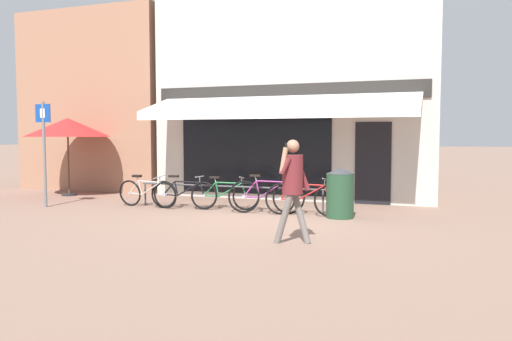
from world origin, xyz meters
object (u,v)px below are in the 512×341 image
at_px(bicycle_red, 304,199).
at_px(cafe_parasol, 68,128).
at_px(bicycle_black, 184,194).
at_px(bicycle_green, 225,195).
at_px(bicycle_silver, 147,193).
at_px(parking_sign, 44,143).
at_px(bicycle_purple, 266,196).
at_px(litter_bin, 340,193).
at_px(pedestrian_adult, 293,179).

distance_m(bicycle_red, cafe_parasol, 7.69).
distance_m(bicycle_black, bicycle_green, 1.00).
xyz_separation_m(bicycle_silver, parking_sign, (-2.37, -0.80, 1.22)).
relative_size(bicycle_purple, litter_bin, 1.66).
height_order(bicycle_black, cafe_parasol, cafe_parasol).
bearing_deg(bicycle_red, litter_bin, -6.82).
height_order(bicycle_red, litter_bin, litter_bin).
bearing_deg(bicycle_green, pedestrian_adult, -61.02).
xyz_separation_m(bicycle_red, parking_sign, (-6.31, -0.89, 1.20)).
height_order(bicycle_silver, bicycle_green, bicycle_silver).
relative_size(bicycle_silver, parking_sign, 0.66).
bearing_deg(cafe_parasol, litter_bin, -9.12).
xyz_separation_m(bicycle_green, bicycle_red, (2.01, -0.24, 0.02)).
xyz_separation_m(pedestrian_adult, parking_sign, (-6.83, 1.95, 0.53)).
bearing_deg(cafe_parasol, bicycle_black, -15.74).
xyz_separation_m(bicycle_black, parking_sign, (-3.33, -0.89, 1.21)).
relative_size(bicycle_black, bicycle_green, 1.02).
distance_m(bicycle_red, parking_sign, 6.48).
height_order(bicycle_black, bicycle_green, bicycle_green).
relative_size(bicycle_red, litter_bin, 1.70).
bearing_deg(bicycle_black, bicycle_red, -4.61).
bearing_deg(parking_sign, litter_bin, 6.63).
bearing_deg(parking_sign, bicycle_silver, 18.68).
relative_size(bicycle_purple, pedestrian_adult, 1.04).
bearing_deg(parking_sign, bicycle_purple, 9.60).
height_order(litter_bin, cafe_parasol, cafe_parasol).
bearing_deg(bicycle_purple, bicycle_green, 159.16).
relative_size(parking_sign, cafe_parasol, 1.06).
xyz_separation_m(bicycle_green, cafe_parasol, (-5.40, 1.02, 1.64)).
bearing_deg(bicycle_purple, parking_sign, 179.66).
xyz_separation_m(litter_bin, parking_sign, (-7.10, -0.83, 1.04)).
relative_size(bicycle_green, litter_bin, 1.57).
relative_size(bicycle_black, cafe_parasol, 0.70).
bearing_deg(bicycle_purple, bicycle_black, 170.62).
bearing_deg(pedestrian_adult, bicycle_green, -46.28).
relative_size(bicycle_green, bicycle_red, 0.92).
bearing_deg(litter_bin, bicycle_silver, -179.72).
relative_size(bicycle_silver, bicycle_purple, 0.97).
height_order(bicycle_silver, bicycle_black, bicycle_silver).
distance_m(bicycle_black, cafe_parasol, 4.88).
distance_m(parking_sign, cafe_parasol, 2.45).
height_order(bicycle_silver, pedestrian_adult, pedestrian_adult).
relative_size(bicycle_purple, bicycle_red, 0.98).
distance_m(bicycle_green, litter_bin, 2.82).
bearing_deg(litter_bin, bicycle_purple, 177.00).
bearing_deg(bicycle_green, bicycle_black, -176.90).
xyz_separation_m(bicycle_black, bicycle_purple, (2.08, 0.02, 0.03)).
distance_m(bicycle_green, cafe_parasol, 5.74).
xyz_separation_m(pedestrian_adult, litter_bin, (0.27, 2.78, -0.51)).
xyz_separation_m(bicycle_purple, bicycle_red, (0.90, -0.03, -0.02)).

